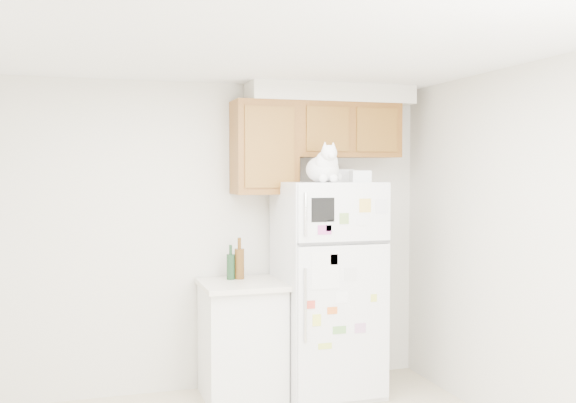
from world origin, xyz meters
name	(u,v)px	position (x,y,z in m)	size (l,w,h in m)	color
room_shell	(273,191)	(0.12, 0.24, 1.67)	(3.84, 4.04, 2.52)	beige
refrigerator	(327,287)	(0.97, 1.61, 0.85)	(0.76, 0.78, 1.70)	white
base_counter	(242,339)	(0.28, 1.68, 0.46)	(0.64, 0.64, 0.92)	white
cat	(324,167)	(0.87, 1.42, 1.82)	(0.30, 0.44, 0.31)	white
storage_box_back	(341,175)	(1.13, 1.75, 1.75)	(0.18, 0.13, 0.10)	white
storage_box_front	(360,176)	(1.18, 1.44, 1.74)	(0.15, 0.11, 0.09)	white
bottle_green	(231,262)	(0.22, 1.81, 1.06)	(0.06, 0.06, 0.28)	#19381E
bottle_amber	(239,258)	(0.29, 1.81, 1.09)	(0.08, 0.08, 0.33)	#593814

